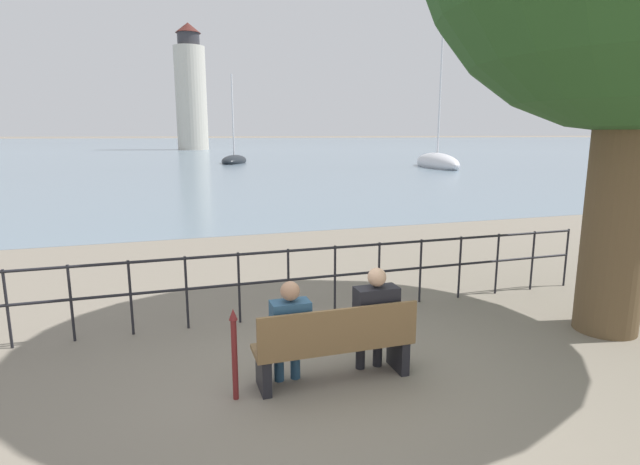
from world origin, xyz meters
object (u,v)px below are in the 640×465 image
Objects in this scene: sailboat_0 at (234,160)px; harbor_lighthouse at (191,92)px; sailboat_2 at (437,163)px; seated_person_left at (290,328)px; seated_person_right at (375,316)px; closed_umbrella at (234,349)px; park_bench at (336,345)px.

sailboat_0 is 0.41× the size of harbor_lighthouse.
sailboat_2 is 55.52m from harbor_lighthouse.
seated_person_left is 0.95× the size of seated_person_right.
seated_person_left is 0.99m from seated_person_right.
seated_person_right is at bearing -0.26° from seated_person_left.
seated_person_left reaches higher than closed_umbrella.
harbor_lighthouse reaches higher than closed_umbrella.
harbor_lighthouse reaches higher than sailboat_0.
harbor_lighthouse is at bearing 87.26° from park_bench.
seated_person_left is at bearing -77.15° from sailboat_0.
seated_person_left reaches higher than park_bench.
park_bench is 1.81× the size of closed_umbrella.
park_bench is at bearing -171.55° from seated_person_right.
harbor_lighthouse is (3.50, 83.53, 8.81)m from seated_person_right.
seated_person_left is 1.21× the size of closed_umbrella.
seated_person_left is 0.06× the size of harbor_lighthouse.
sailboat_0 is (4.97, 42.42, -0.17)m from park_bench.
sailboat_2 reaches higher than seated_person_right.
seated_person_left is at bearing 10.09° from closed_umbrella.
seated_person_right reaches higher than closed_umbrella.
seated_person_right is at bearing -92.40° from harbor_lighthouse.
harbor_lighthouse is at bearing 116.89° from sailboat_2.
closed_umbrella is at bearing -178.41° from park_bench.
park_bench is 1.50× the size of seated_person_left.
sailboat_0 is at bearing 152.94° from sailboat_2.
sailboat_2 reaches higher than sailboat_0.
sailboat_2 is at bearing 58.17° from seated_person_right.
sailboat_0 is (4.47, 42.35, -0.43)m from seated_person_right.
park_bench is at bearing -76.47° from sailboat_0.
closed_umbrella is 0.08× the size of sailboat_2.
seated_person_left is 0.14× the size of sailboat_0.
harbor_lighthouse reaches higher than seated_person_right.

